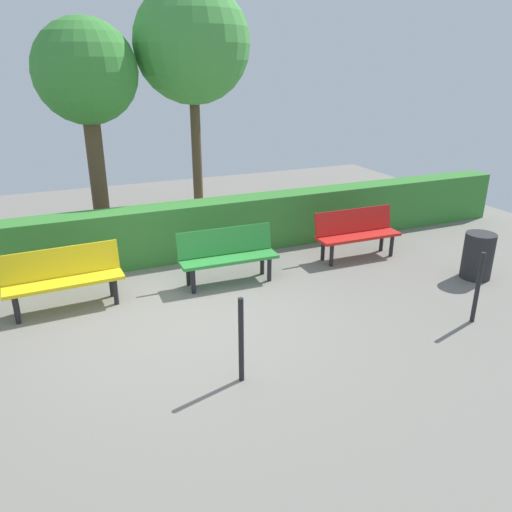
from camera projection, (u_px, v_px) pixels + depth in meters
ground_plane at (179, 318)px, 6.81m from camera, size 17.04×17.04×0.00m
bench_red at (356, 231)px, 8.82m from camera, size 1.55×0.49×0.86m
bench_green at (227, 253)px, 7.80m from camera, size 1.56×0.51×0.86m
bench_yellow at (63, 276)px, 6.96m from camera, size 1.63×0.53×0.86m
hedge_row at (205, 229)px, 8.93m from camera, size 13.04×0.53×0.99m
tree_near at (192, 45)px, 9.65m from camera, size 2.29×2.29×4.77m
tree_mid at (86, 76)px, 8.98m from camera, size 1.88×1.88×4.07m
railing_post_near at (478, 288)px, 6.55m from camera, size 0.06×0.06×1.00m
railing_post_mid at (241, 340)px, 5.30m from camera, size 0.06×0.06×1.00m
trash_bin at (478, 256)px, 7.98m from camera, size 0.48×0.48×0.75m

